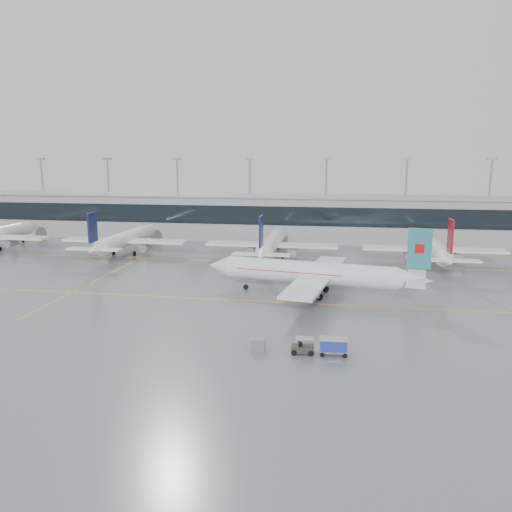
% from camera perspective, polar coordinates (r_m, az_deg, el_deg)
% --- Properties ---
extents(ground, '(320.00, 320.00, 0.00)m').
position_cam_1_polar(ground, '(81.01, -1.38, -5.11)').
color(ground, slate).
rests_on(ground, ground).
extents(taxi_line_main, '(120.00, 0.25, 0.01)m').
position_cam_1_polar(taxi_line_main, '(81.01, -1.38, -5.10)').
color(taxi_line_main, yellow).
rests_on(taxi_line_main, ground).
extents(taxi_line_north, '(120.00, 0.25, 0.01)m').
position_cam_1_polar(taxi_line_north, '(109.75, 1.53, -0.75)').
color(taxi_line_north, yellow).
rests_on(taxi_line_north, ground).
extents(taxi_line_cross, '(0.25, 60.00, 0.01)m').
position_cam_1_polar(taxi_line_cross, '(104.17, -16.24, -1.86)').
color(taxi_line_cross, yellow).
rests_on(taxi_line_cross, ground).
extents(terminal, '(180.00, 15.00, 12.00)m').
position_cam_1_polar(terminal, '(140.14, 3.33, 4.33)').
color(terminal, gray).
rests_on(terminal, ground).
extents(terminal_glass, '(180.00, 0.20, 5.00)m').
position_cam_1_polar(terminal_glass, '(132.51, 2.99, 4.59)').
color(terminal_glass, black).
rests_on(terminal_glass, ground).
extents(terminal_roof, '(182.00, 16.00, 0.40)m').
position_cam_1_polar(terminal_roof, '(139.53, 3.36, 6.86)').
color(terminal_roof, gray).
rests_on(terminal_roof, ground).
extents(light_masts, '(156.40, 1.00, 22.60)m').
position_cam_1_polar(light_masts, '(145.41, 3.62, 7.48)').
color(light_masts, gray).
rests_on(light_masts, ground).
extents(air_canada_jet, '(37.99, 31.05, 12.11)m').
position_cam_1_polar(air_canada_jet, '(83.40, 6.88, -1.96)').
color(air_canada_jet, white).
rests_on(air_canada_jet, ground).
extents(parked_jet_b, '(29.64, 36.96, 11.72)m').
position_cam_1_polar(parked_jet_b, '(122.19, -14.71, 1.88)').
color(parked_jet_b, white).
rests_on(parked_jet_b, ground).
extents(parked_jet_c, '(29.64, 36.96, 11.72)m').
position_cam_1_polar(parked_jet_c, '(112.64, 1.79, 1.48)').
color(parked_jet_c, white).
rests_on(parked_jet_c, ground).
extents(parked_jet_d, '(29.64, 36.96, 11.72)m').
position_cam_1_polar(parked_jet_d, '(113.56, 19.58, 0.91)').
color(parked_jet_d, white).
rests_on(parked_jet_d, ground).
extents(baggage_tug, '(4.02, 1.80, 1.93)m').
position_cam_1_polar(baggage_tug, '(60.02, 5.34, -10.42)').
color(baggage_tug, '#2C3129').
rests_on(baggage_tug, ground).
extents(baggage_cart, '(3.36, 2.01, 2.02)m').
position_cam_1_polar(baggage_cart, '(59.92, 8.85, -10.04)').
color(baggage_cart, gray).
rests_on(baggage_cart, ground).
extents(gse_unit, '(1.72, 1.62, 1.57)m').
position_cam_1_polar(gse_unit, '(60.48, 0.22, -10.09)').
color(gse_unit, slate).
rests_on(gse_unit, ground).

